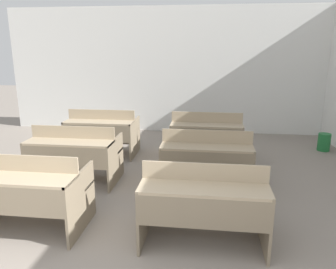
{
  "coord_description": "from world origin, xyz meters",
  "views": [
    {
      "loc": [
        1.06,
        -1.34,
        1.91
      ],
      "look_at": [
        0.5,
        3.15,
        0.72
      ],
      "focal_mm": 35.0,
      "sensor_mm": 36.0,
      "label": 1
    }
  ],
  "objects": [
    {
      "name": "bench_third_right",
      "position": [
        1.04,
        4.26,
        0.45
      ],
      "size": [
        1.23,
        0.76,
        0.84
      ],
      "color": "#83735C",
      "rests_on": "ground_plane"
    },
    {
      "name": "bench_front_right",
      "position": [
        1.04,
        1.65,
        0.45
      ],
      "size": [
        1.23,
        0.76,
        0.84
      ],
      "color": "#83735C",
      "rests_on": "ground_plane"
    },
    {
      "name": "bench_second_right",
      "position": [
        1.05,
        2.98,
        0.45
      ],
      "size": [
        1.23,
        0.76,
        0.84
      ],
      "color": "#7E6F58",
      "rests_on": "ground_plane"
    },
    {
      "name": "wastepaper_bin",
      "position": [
        3.28,
        5.03,
        0.17
      ],
      "size": [
        0.23,
        0.23,
        0.34
      ],
      "color": "#1E6B33",
      "rests_on": "ground_plane"
    },
    {
      "name": "bench_front_left",
      "position": [
        -0.85,
        1.66,
        0.45
      ],
      "size": [
        1.23,
        0.76,
        0.84
      ],
      "color": "#82725B",
      "rests_on": "ground_plane"
    },
    {
      "name": "bench_third_left",
      "position": [
        -0.86,
        4.26,
        0.45
      ],
      "size": [
        1.23,
        0.76,
        0.84
      ],
      "color": "#83735C",
      "rests_on": "ground_plane"
    },
    {
      "name": "wall_back",
      "position": [
        0.0,
        6.23,
        1.41
      ],
      "size": [
        7.3,
        0.06,
        2.83
      ],
      "color": "silver",
      "rests_on": "ground_plane"
    },
    {
      "name": "bench_second_left",
      "position": [
        -0.85,
        2.97,
        0.45
      ],
      "size": [
        1.23,
        0.76,
        0.84
      ],
      "color": "#81715B",
      "rests_on": "ground_plane"
    }
  ]
}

